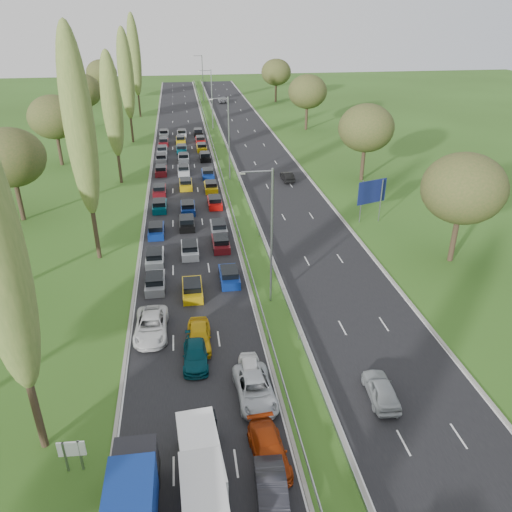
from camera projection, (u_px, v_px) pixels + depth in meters
ground at (229, 176)px, 76.68m from camera, size 260.00×260.00×0.00m
near_carriageway at (184, 173)px, 78.00m from camera, size 10.50×215.00×0.04m
far_carriageway at (269, 169)px, 79.80m from camera, size 10.50×215.00×0.04m
central_reservation at (227, 167)px, 78.65m from camera, size 2.36×215.00×0.32m
lamp_columns at (229, 140)px, 72.24m from camera, size 0.18×140.18×12.00m
poplar_row at (101, 110)px, 58.56m from camera, size 2.80×127.80×22.44m
woodland_left at (1, 166)px, 54.35m from camera, size 8.00×166.00×11.10m
woodland_right at (388, 142)px, 64.05m from camera, size 8.00×153.00×11.10m
traffic_queue_fill at (185, 180)px, 73.33m from camera, size 9.03×66.89×0.80m
near_car_2 at (151, 326)px, 39.08m from camera, size 2.63×5.50×1.52m
near_car_7 at (196, 354)px, 36.08m from camera, size 1.99×4.54×1.30m
near_car_8 at (199, 336)px, 37.85m from camera, size 1.96×4.58×1.54m
near_car_9 at (272, 494)px, 25.61m from camera, size 1.86×4.60×1.48m
near_car_10 at (255, 389)px, 32.64m from camera, size 2.63×5.29×1.44m
near_car_11 at (269, 450)px, 28.20m from camera, size 2.23×4.76×1.34m
near_car_12 at (250, 372)px, 34.29m from camera, size 1.72×3.91×1.31m
far_car_0 at (381, 390)px, 32.62m from camera, size 2.01×4.35×1.44m
far_car_1 at (287, 176)px, 74.00m from camera, size 1.56×4.12×1.34m
far_car_2 at (222, 99)px, 135.75m from camera, size 2.57×5.49×1.52m
white_van_front at (200, 455)px, 27.36m from camera, size 2.14×5.46×2.19m
white_van_rear at (205, 504)px, 24.62m from camera, size 2.20×5.62×2.26m
info_sign at (72, 452)px, 27.25m from camera, size 1.50×0.19×2.10m
direction_sign at (372, 194)px, 58.58m from camera, size 3.82×1.38×5.20m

